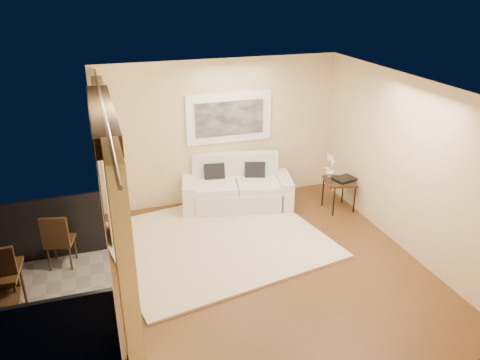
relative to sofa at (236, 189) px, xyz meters
name	(u,v)px	position (x,y,z in m)	size (l,w,h in m)	color
floor	(268,266)	(-0.17, -2.09, -0.34)	(5.00, 5.00, 0.00)	brown
room_shell	(102,116)	(-2.30, -2.09, 2.18)	(5.00, 6.40, 5.00)	white
balcony	(29,299)	(-3.48, -2.09, -0.16)	(1.81, 2.60, 1.17)	#605B56
curtains	(115,206)	(-2.28, -2.09, 0.99)	(0.16, 4.80, 2.64)	tan
artwork	(229,118)	(-0.01, 0.37, 1.28)	(1.62, 0.07, 0.92)	white
rug	(217,240)	(-0.70, -1.17, -0.32)	(3.31, 2.88, 0.04)	beige
sofa	(236,189)	(0.00, 0.00, 0.00)	(2.14, 1.26, 0.96)	silver
side_table	(340,184)	(1.76, -0.73, 0.18)	(0.65, 0.65, 0.58)	black
tray	(345,179)	(1.85, -0.74, 0.26)	(0.38, 0.28, 0.05)	black
orchid	(330,166)	(1.64, -0.55, 0.48)	(0.26, 0.17, 0.49)	white
balcony_chair_far	(58,238)	(-3.11, -1.18, 0.17)	(0.46, 0.46, 0.88)	black
candle	(3,262)	(-3.70, -2.01, 0.40)	(0.06, 0.06, 0.07)	red
glass_a	(4,268)	(-3.65, -2.19, 0.42)	(0.06, 0.06, 0.12)	white
glass_b	(5,263)	(-3.65, -2.08, 0.42)	(0.06, 0.06, 0.12)	silver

